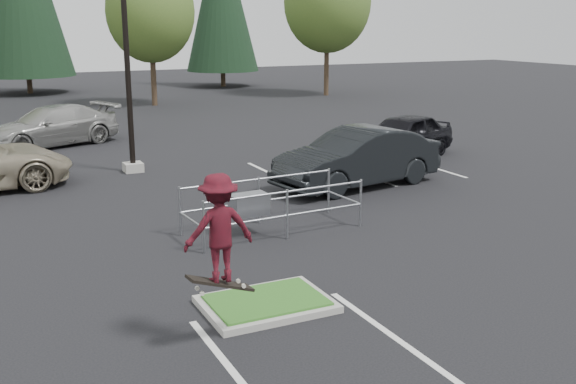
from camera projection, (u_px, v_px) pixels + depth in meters
name	position (u px, v px, depth m)	size (l,w,h in m)	color
ground	(266.00, 307.00, 11.78)	(120.00, 120.00, 0.00)	black
grass_median	(266.00, 303.00, 11.76)	(2.20, 1.60, 0.16)	#A3A198
stall_lines	(116.00, 226.00, 16.46)	(22.62, 17.60, 0.01)	white
light_pole	(125.00, 31.00, 21.34)	(0.70, 0.60, 10.12)	#A3A198
decid_c	(150.00, 15.00, 39.05)	(5.12, 5.12, 8.38)	#38281C
decid_d	(327.00, 5.00, 44.40)	(5.76, 5.76, 9.43)	#38281C
cart_corral	(255.00, 204.00, 15.69)	(4.22, 1.74, 1.17)	#919499
skateboarder	(219.00, 229.00, 9.94)	(1.07, 0.61, 1.90)	black
car_r_charc	(357.00, 158.00, 20.27)	(1.86, 5.32, 1.75)	black
car_r_black	(403.00, 136.00, 24.62)	(1.89, 4.70, 1.60)	black
car_far_silver	(53.00, 126.00, 27.01)	(2.23, 5.48, 1.59)	#9C9B97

